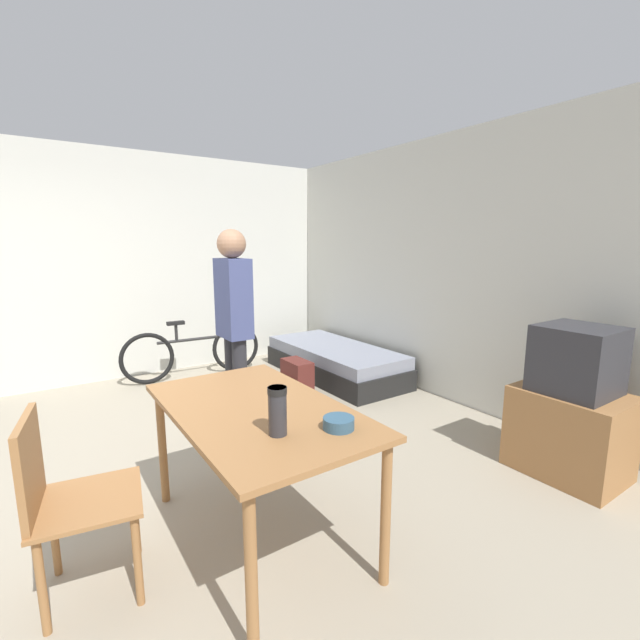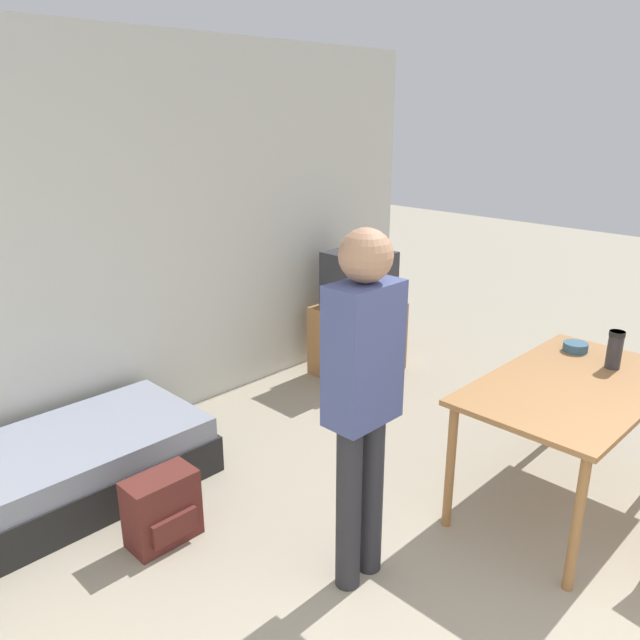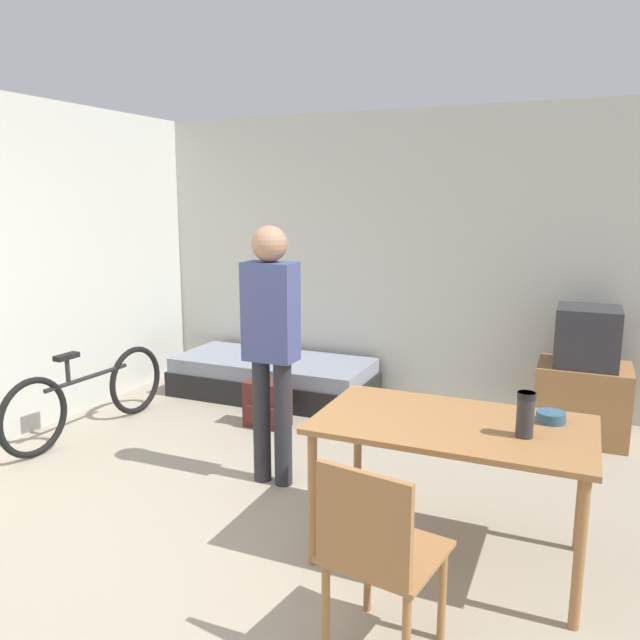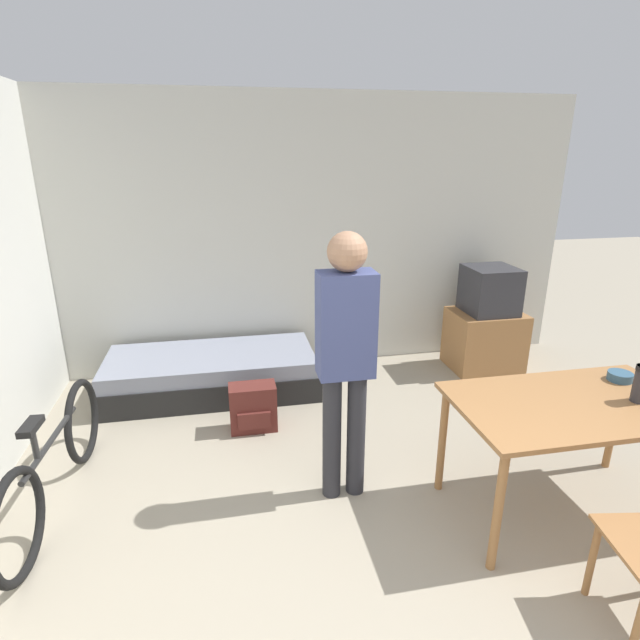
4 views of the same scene
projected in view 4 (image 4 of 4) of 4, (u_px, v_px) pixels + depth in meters
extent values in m
cube|color=silver|center=(300.00, 237.00, 4.96)|extent=(5.67, 0.06, 2.70)
cube|color=black|center=(213.00, 380.00, 4.69)|extent=(1.94, 0.85, 0.24)
cube|color=gray|center=(211.00, 361.00, 4.63)|extent=(1.89, 0.83, 0.14)
cube|color=#9E6B3D|center=(484.00, 340.00, 5.17)|extent=(0.70, 0.55, 0.61)
cube|color=#2D2D33|center=(490.00, 290.00, 4.99)|extent=(0.47, 0.48, 0.47)
cube|color=black|center=(502.00, 296.00, 4.78)|extent=(0.39, 0.01, 0.36)
cube|color=#9E6B3D|center=(575.00, 404.00, 2.93)|extent=(1.41, 0.81, 0.03)
cylinder|color=#9E6B3D|center=(498.00, 512.00, 2.61)|extent=(0.05, 0.05, 0.74)
cylinder|color=#9E6B3D|center=(442.00, 440.00, 3.26)|extent=(0.05, 0.05, 0.74)
cylinder|color=#9E6B3D|center=(615.00, 421.00, 3.49)|extent=(0.05, 0.05, 0.74)
cylinder|color=#9E6B3D|center=(592.00, 559.00, 2.50)|extent=(0.04, 0.04, 0.45)
cylinder|color=#9E6B3D|center=(638.00, 625.00, 2.15)|extent=(0.04, 0.04, 0.45)
torus|color=black|center=(82.00, 421.00, 3.62)|extent=(0.09, 0.61, 0.61)
torus|color=black|center=(18.00, 525.00, 2.61)|extent=(0.09, 0.61, 0.61)
cylinder|color=black|center=(50.00, 441.00, 3.06)|extent=(0.09, 0.84, 0.04)
cylinder|color=black|center=(35.00, 445.00, 2.85)|extent=(0.04, 0.04, 0.20)
cube|color=black|center=(31.00, 426.00, 2.81)|extent=(0.09, 0.20, 0.04)
cylinder|color=#28282D|center=(332.00, 437.00, 3.19)|extent=(0.12, 0.12, 0.86)
cylinder|color=#28282D|center=(356.00, 434.00, 3.22)|extent=(0.12, 0.12, 0.86)
cube|color=#424C7F|center=(346.00, 325.00, 2.96)|extent=(0.34, 0.20, 0.65)
sphere|color=#A87A5B|center=(347.00, 252.00, 2.82)|extent=(0.23, 0.23, 0.23)
cylinder|color=#335670|center=(620.00, 376.00, 3.19)|extent=(0.15, 0.15, 0.05)
cube|color=#56231E|center=(253.00, 407.00, 4.04)|extent=(0.37, 0.21, 0.39)
cube|color=#56231E|center=(254.00, 421.00, 3.95)|extent=(0.26, 0.03, 0.14)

